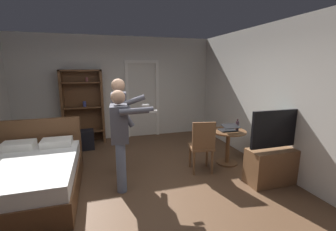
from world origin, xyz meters
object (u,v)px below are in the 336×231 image
person_blue_shirt (121,134)px  tv_flatscreen (276,161)px  laptop (228,129)px  person_striped_shirt (120,120)px  suitcase_dark (82,140)px  bookshelf (83,104)px  bed (31,176)px  bottle_on_table (237,126)px  side_table (228,141)px  wooden_chair (202,145)px

person_blue_shirt → tv_flatscreen: bearing=-12.4°
laptop → person_striped_shirt: size_ratio=0.20×
tv_flatscreen → suitcase_dark: size_ratio=2.24×
bookshelf → bed: bearing=-105.2°
bed → bottle_on_table: (3.65, 0.08, 0.50)m
bed → laptop: bed is taller
tv_flatscreen → laptop: (-0.40, 0.88, 0.36)m
bed → person_striped_shirt: bearing=15.5°
person_blue_shirt → bookshelf: bearing=104.6°
tv_flatscreen → bed: bearing=168.9°
bed → suitcase_dark: (0.61, 1.90, -0.07)m
side_table → wooden_chair: 0.71m
bookshelf → tv_flatscreen: (3.21, -3.21, -0.63)m
bed → tv_flatscreen: bearing=-11.1°
laptop → person_blue_shirt: bearing=-171.3°
bed → laptop: (3.47, 0.11, 0.45)m
side_table → person_striped_shirt: bearing=173.6°
side_table → person_striped_shirt: 2.18m
bookshelf → side_table: (2.84, -2.29, -0.55)m
laptop → wooden_chair: size_ratio=0.35×
bookshelf → person_blue_shirt: bearing=-75.4°
bookshelf → side_table: bearing=-38.9°
side_table → person_blue_shirt: 2.23m
side_table → person_blue_shirt: bearing=-170.3°
bed → person_blue_shirt: (1.36, -0.21, 0.61)m
tv_flatscreen → wooden_chair: tv_flatscreen is taller
person_striped_shirt → side_table: bearing=-6.4°
laptop → person_striped_shirt: (-2.06, 0.28, 0.26)m
laptop → bottle_on_table: (0.17, -0.04, 0.05)m
laptop → bottle_on_table: 0.18m
tv_flatscreen → person_striped_shirt: 2.79m
person_striped_shirt → bottle_on_table: bearing=-8.0°
bookshelf → suitcase_dark: size_ratio=3.33×
person_striped_shirt → suitcase_dark: bearing=118.1°
laptop → bed: bearing=-178.1°
bookshelf → bottle_on_table: 3.82m
wooden_chair → person_striped_shirt: person_striped_shirt is taller
tv_flatscreen → laptop: tv_flatscreen is taller
suitcase_dark → bottle_on_table: bearing=-33.7°
laptop → wooden_chair: (-0.64, -0.17, -0.21)m
bookshelf → bottle_on_table: bookshelf is taller
bookshelf → laptop: (2.81, -2.34, -0.27)m
bookshelf → wooden_chair: 3.35m
tv_flatscreen → laptop: size_ratio=3.68×
side_table → bottle_on_table: size_ratio=2.80×
person_blue_shirt → person_striped_shirt: 0.61m
suitcase_dark → person_blue_shirt: bearing=-73.1°
bed → tv_flatscreen: (3.87, -0.76, 0.08)m
side_table → wooden_chair: bearing=-162.3°
bottle_on_table → suitcase_dark: bearing=149.0°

